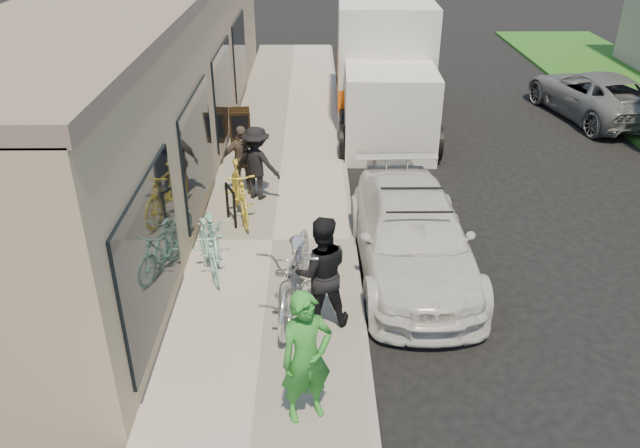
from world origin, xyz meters
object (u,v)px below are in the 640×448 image
object	(u,v)px
bike_rack	(231,201)
moving_truck	(383,68)
sedan_silver	(394,187)
bystander_b	(242,160)
cruiser_bike_b	(212,230)
tandem_bike	(296,269)
cruiser_bike_a	(208,249)
sedan_white	(412,235)
man_standing	(321,272)
bystander_a	(257,163)
woman_rider	(306,358)
far_car_gray	(594,94)
sandwich_board	(240,126)
cruiser_bike_c	(239,192)

from	to	relation	value
bike_rack	moving_truck	xyz separation A→B (m)	(3.70, 6.97, 0.89)
sedan_silver	bystander_b	bearing A→B (deg)	173.17
bike_rack	cruiser_bike_b	distance (m)	1.09
tandem_bike	bystander_b	bearing A→B (deg)	114.24
cruiser_bike_a	cruiser_bike_b	size ratio (longest dim) A/B	1.00
moving_truck	cruiser_bike_b	xyz separation A→B (m)	(-3.92, -8.03, -0.96)
sedan_white	cruiser_bike_b	size ratio (longest dim) A/B	3.18
man_standing	cruiser_bike_b	bearing A→B (deg)	-54.13
tandem_bike	bystander_a	bearing A→B (deg)	110.55
sedan_white	woman_rider	size ratio (longest dim) A/B	2.64
far_car_gray	bystander_a	world-z (taller)	bystander_a
moving_truck	cruiser_bike_a	size ratio (longest dim) A/B	4.59
far_car_gray	bystander_b	size ratio (longest dim) A/B	3.19
far_car_gray	cruiser_bike_a	bearing A→B (deg)	30.31
sandwich_board	woman_rider	world-z (taller)	woman_rider
bystander_b	sedan_white	bearing A→B (deg)	-60.52
woman_rider	man_standing	bearing A→B (deg)	61.51
sedan_silver	man_standing	xyz separation A→B (m)	(-1.62, -4.21, 0.55)
moving_truck	bystander_a	distance (m)	6.66
sandwich_board	far_car_gray	bearing A→B (deg)	6.63
sandwich_board	tandem_bike	bearing A→B (deg)	-84.31
man_standing	tandem_bike	bearing A→B (deg)	-54.76
sandwich_board	woman_rider	size ratio (longest dim) A/B	0.48
far_car_gray	sedan_white	bearing A→B (deg)	41.57
cruiser_bike_c	woman_rider	bearing A→B (deg)	-90.92
sandwich_board	cruiser_bike_a	xyz separation A→B (m)	(0.09, -6.37, 0.00)
sandwich_board	sedan_white	distance (m)	7.11
man_standing	bystander_b	size ratio (longest dim) A/B	1.18
moving_truck	sandwich_board	bearing A→B (deg)	-146.76
woman_rider	cruiser_bike_a	distance (m)	3.86
man_standing	bystander_a	world-z (taller)	man_standing
tandem_bike	cruiser_bike_a	size ratio (longest dim) A/B	1.68
bike_rack	cruiser_bike_b	world-z (taller)	cruiser_bike_b
sedan_silver	bystander_a	bearing A→B (deg)	177.06
sedan_white	man_standing	bearing A→B (deg)	-134.49
sedan_white	tandem_bike	bearing A→B (deg)	-148.60
far_car_gray	man_standing	distance (m)	13.27
sedan_silver	bystander_a	distance (m)	2.98
cruiser_bike_b	sandwich_board	bearing A→B (deg)	75.97
sedan_silver	bystander_a	xyz separation A→B (m)	(-2.93, 0.26, 0.45)
bike_rack	tandem_bike	bearing A→B (deg)	-64.18
cruiser_bike_b	cruiser_bike_c	size ratio (longest dim) A/B	0.82
tandem_bike	cruiser_bike_a	world-z (taller)	tandem_bike
moving_truck	bystander_a	size ratio (longest dim) A/B	4.36
cruiser_bike_b	bystander_a	xyz separation A→B (m)	(0.67, 2.24, 0.40)
sedan_silver	cruiser_bike_c	world-z (taller)	cruiser_bike_c
cruiser_bike_a	cruiser_bike_b	distance (m)	0.77
cruiser_bike_c	bystander_b	distance (m)	1.19
sandwich_board	man_standing	size ratio (longest dim) A/B	0.49
tandem_bike	bystander_b	xyz separation A→B (m)	(-1.28, 4.27, 0.10)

